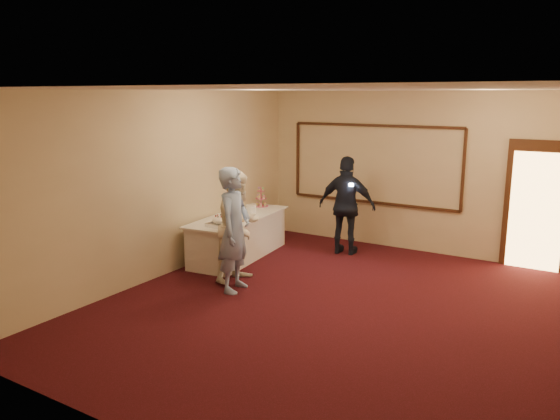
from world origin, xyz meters
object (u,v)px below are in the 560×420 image
object	(u,v)px
pavlova_tray	(220,221)
woman	(239,226)
cupcake_stand	(261,199)
plate_stack_b	(251,210)
plate_stack_a	(240,212)
tart	(238,220)
buffet_table	(239,236)
guest	(347,206)
man	(234,230)

from	to	relation	value
pavlova_tray	woman	bearing A→B (deg)	-24.73
cupcake_stand	plate_stack_b	distance (m)	0.73
plate_stack_b	woman	world-z (taller)	woman
plate_stack_a	tart	size ratio (longest dim) A/B	0.62
pavlova_tray	tart	xyz separation A→B (m)	(0.05, 0.43, -0.04)
buffet_table	tart	xyz separation A→B (m)	(0.24, -0.34, 0.41)
cupcake_stand	woman	bearing A→B (deg)	-65.74
buffet_table	woman	bearing A→B (deg)	-53.58
buffet_table	cupcake_stand	size ratio (longest dim) A/B	5.86
plate_stack_a	guest	size ratio (longest dim) A/B	0.10
plate_stack_a	guest	distance (m)	1.98
buffet_table	pavlova_tray	xyz separation A→B (m)	(0.19, -0.77, 0.46)
man	buffet_table	bearing A→B (deg)	22.37
tart	man	world-z (taller)	man
plate_stack_b	woman	distance (m)	1.45
pavlova_tray	man	xyz separation A→B (m)	(0.78, -0.67, 0.10)
woman	buffet_table	bearing A→B (deg)	44.20
man	plate_stack_b	bearing A→B (deg)	15.47
plate_stack_b	man	distance (m)	1.90
man	woman	world-z (taller)	man
man	tart	bearing A→B (deg)	22.01
woman	guest	world-z (taller)	guest
plate_stack_a	buffet_table	bearing A→B (deg)	-143.77
pavlova_tray	plate_stack_a	world-z (taller)	pavlova_tray
plate_stack_a	tart	world-z (taller)	plate_stack_a
plate_stack_a	plate_stack_b	bearing A→B (deg)	71.46
cupcake_stand	woman	world-z (taller)	woman
pavlova_tray	plate_stack_a	size ratio (longest dim) A/B	2.50
tart	guest	bearing A→B (deg)	49.37
plate_stack_b	tart	bearing A→B (deg)	-77.14
cupcake_stand	tart	distance (m)	1.34
plate_stack_b	guest	size ratio (longest dim) A/B	0.11
buffet_table	plate_stack_b	size ratio (longest dim) A/B	12.03
cupcake_stand	man	world-z (taller)	man
buffet_table	plate_stack_a	size ratio (longest dim) A/B	12.84
pavlova_tray	plate_stack_a	bearing A→B (deg)	101.55
plate_stack_a	tart	bearing A→B (deg)	-59.06
plate_stack_a	guest	world-z (taller)	guest
cupcake_stand	tart	bearing A→B (deg)	-74.00
buffet_table	plate_stack_a	world-z (taller)	plate_stack_a
buffet_table	tart	world-z (taller)	tart
tart	man	xyz separation A→B (m)	(0.73, -1.10, 0.15)
woman	guest	size ratio (longest dim) A/B	0.97
guest	tart	bearing A→B (deg)	41.90
plate_stack_b	woman	xyz separation A→B (m)	(0.66, -1.29, 0.03)
guest	woman	bearing A→B (deg)	62.56
plate_stack_b	guest	bearing A→B (deg)	33.35
plate_stack_a	woman	xyz separation A→B (m)	(0.74, -1.05, 0.04)
plate_stack_b	woman	size ratio (longest dim) A/B	0.11
pavlova_tray	cupcake_stand	bearing A→B (deg)	100.40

